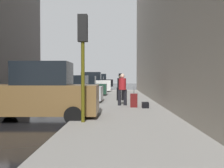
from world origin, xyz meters
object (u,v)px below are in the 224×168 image
(parked_red_hatchback, at_px, (95,84))
(fire_hydrant, at_px, (100,95))
(parked_dark_green_sedan, at_px, (83,87))
(parked_white_van, at_px, (90,83))
(parked_black_suv, at_px, (99,82))
(rolling_suitcase, at_px, (134,100))
(parked_bronze_suv, at_px, (40,94))
(pedestrian_with_fedora, at_px, (120,85))
(parked_silver_sedan, at_px, (69,91))
(pedestrian_in_red_jacket, at_px, (122,88))
(duffel_bag, at_px, (145,105))
(traffic_light, at_px, (83,45))

(parked_red_hatchback, relative_size, fire_hydrant, 6.00)
(parked_dark_green_sedan, bearing_deg, parked_white_van, 90.00)
(parked_black_suv, xyz_separation_m, rolling_suitcase, (3.85, -26.49, -0.54))
(parked_bronze_suv, height_order, pedestrian_with_fedora, parked_bronze_suv)
(parked_bronze_suv, distance_m, parked_silver_sedan, 5.84)
(parked_black_suv, xyz_separation_m, pedestrian_in_red_jacket, (3.27, -25.78, 0.07))
(fire_hydrant, bearing_deg, parked_silver_sedan, -143.60)
(parked_black_suv, relative_size, pedestrian_in_red_jacket, 2.73)
(pedestrian_in_red_jacket, bearing_deg, parked_dark_green_sedan, 112.49)
(parked_red_hatchback, distance_m, rolling_suitcase, 20.56)
(parked_bronze_suv, relative_size, parked_black_suv, 0.99)
(duffel_bag, bearing_deg, rolling_suitcase, 142.95)
(parked_bronze_suv, relative_size, pedestrian_with_fedora, 2.61)
(parked_red_hatchback, bearing_deg, pedestrian_with_fedora, -79.03)
(pedestrian_with_fedora, height_order, duffel_bag, pedestrian_with_fedora)
(parked_white_van, height_order, pedestrian_in_red_jacket, parked_white_van)
(parked_silver_sedan, distance_m, parked_dark_green_sedan, 5.98)
(pedestrian_in_red_jacket, relative_size, rolling_suitcase, 1.64)
(parked_white_van, relative_size, rolling_suitcase, 4.44)
(parked_red_hatchback, height_order, traffic_light, traffic_light)
(fire_hydrant, distance_m, duffel_bag, 5.08)
(traffic_light, relative_size, pedestrian_with_fedora, 2.03)
(duffel_bag, bearing_deg, parked_red_hatchback, 102.04)
(parked_white_van, distance_m, parked_black_suv, 12.30)
(parked_silver_sedan, bearing_deg, duffel_bag, -34.67)
(parked_bronze_suv, bearing_deg, duffel_bag, 32.48)
(parked_black_suv, bearing_deg, fire_hydrant, -85.42)
(parked_black_suv, bearing_deg, parked_red_hatchback, -90.00)
(parked_black_suv, height_order, duffel_bag, parked_black_suv)
(parked_red_hatchback, bearing_deg, parked_silver_sedan, -90.00)
(rolling_suitcase, height_order, duffel_bag, rolling_suitcase)
(parked_white_van, height_order, pedestrian_with_fedora, parked_white_van)
(parked_dark_green_sedan, distance_m, rolling_suitcase, 9.44)
(parked_white_van, bearing_deg, parked_black_suv, 90.00)
(parked_bronze_suv, height_order, fire_hydrant, parked_bronze_suv)
(parked_black_suv, bearing_deg, pedestrian_in_red_jacket, -82.77)
(parked_black_suv, distance_m, duffel_bag, 27.26)
(pedestrian_in_red_jacket, relative_size, pedestrian_with_fedora, 0.96)
(parked_red_hatchback, height_order, parked_black_suv, parked_black_suv)
(parked_black_suv, distance_m, traffic_light, 31.00)
(parked_silver_sedan, distance_m, parked_black_suv, 23.86)
(parked_silver_sedan, relative_size, pedestrian_in_red_jacket, 2.48)
(parked_silver_sedan, relative_size, fire_hydrant, 6.03)
(parked_white_van, bearing_deg, parked_red_hatchback, 90.00)
(parked_bronze_suv, bearing_deg, traffic_light, -33.04)
(fire_hydrant, bearing_deg, rolling_suitcase, -62.63)
(parked_red_hatchback, bearing_deg, parked_bronze_suv, -90.00)
(parked_dark_green_sedan, bearing_deg, parked_red_hatchback, 90.00)
(pedestrian_with_fedora, bearing_deg, rolling_suitcase, -79.94)
(pedestrian_with_fedora, bearing_deg, parked_dark_green_sedan, 123.09)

